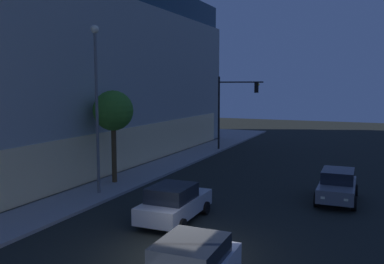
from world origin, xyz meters
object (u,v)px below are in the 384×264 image
(traffic_light_far_corner, at_px, (232,102))
(street_lamp_sidewalk, at_px, (96,91))
(car_grey, at_px, (337,186))
(sidewalk_tree, at_px, (113,111))
(car_silver, at_px, (174,203))

(traffic_light_far_corner, relative_size, street_lamp_sidewalk, 0.74)
(street_lamp_sidewalk, relative_size, car_grey, 2.18)
(street_lamp_sidewalk, height_order, car_grey, street_lamp_sidewalk)
(sidewalk_tree, bearing_deg, car_silver, -126.69)
(street_lamp_sidewalk, height_order, sidewalk_tree, street_lamp_sidewalk)
(car_silver, distance_m, car_grey, 8.97)
(sidewalk_tree, height_order, car_grey, sidewalk_tree)
(traffic_light_far_corner, xyz_separation_m, street_lamp_sidewalk, (-17.75, 1.88, 1.20))
(traffic_light_far_corner, relative_size, sidewalk_tree, 1.19)
(sidewalk_tree, distance_m, car_grey, 13.47)
(traffic_light_far_corner, xyz_separation_m, car_grey, (-13.79, -10.33, -3.71))
(car_silver, bearing_deg, car_grey, -46.21)
(sidewalk_tree, xyz_separation_m, car_silver, (-4.78, -6.42, -3.66))
(street_lamp_sidewalk, bearing_deg, car_grey, -72.01)
(traffic_light_far_corner, bearing_deg, street_lamp_sidewalk, 173.94)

